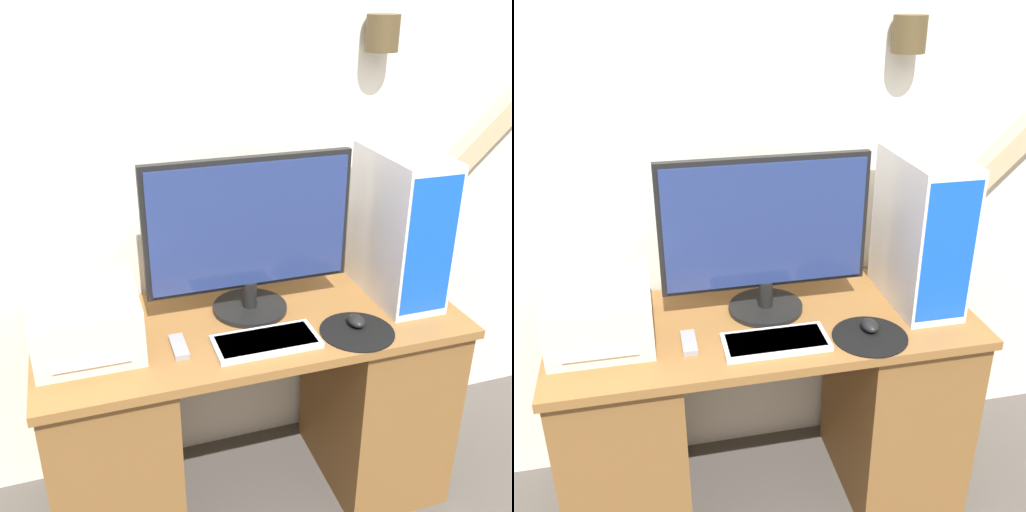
% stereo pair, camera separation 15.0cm
% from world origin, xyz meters
% --- Properties ---
extents(wall_back, '(6.40, 0.16, 2.70)m').
position_xyz_m(wall_back, '(-0.00, 0.62, 1.36)').
color(wall_back, silver).
rests_on(wall_back, ground_plane).
extents(desk, '(1.37, 0.57, 0.76)m').
position_xyz_m(desk, '(0.00, 0.28, 0.39)').
color(desk, brown).
rests_on(desk, ground_plane).
extents(monitor, '(0.67, 0.25, 0.52)m').
position_xyz_m(monitor, '(0.01, 0.36, 1.04)').
color(monitor, black).
rests_on(monitor, desk).
extents(keyboard, '(0.32, 0.15, 0.02)m').
position_xyz_m(keyboard, '(-0.00, 0.14, 0.77)').
color(keyboard, silver).
rests_on(keyboard, desk).
extents(mousepad, '(0.24, 0.24, 0.00)m').
position_xyz_m(mousepad, '(0.29, 0.12, 0.76)').
color(mousepad, black).
rests_on(mousepad, desk).
extents(mouse, '(0.05, 0.07, 0.03)m').
position_xyz_m(mouse, '(0.31, 0.15, 0.78)').
color(mouse, black).
rests_on(mouse, mousepad).
extents(computer_tower, '(0.19, 0.38, 0.51)m').
position_xyz_m(computer_tower, '(0.53, 0.31, 1.01)').
color(computer_tower, white).
rests_on(computer_tower, desk).
extents(printer, '(0.31, 0.34, 0.18)m').
position_xyz_m(printer, '(-0.51, 0.30, 0.85)').
color(printer, beige).
rests_on(printer, desk).
extents(remote_control, '(0.04, 0.12, 0.02)m').
position_xyz_m(remote_control, '(-0.26, 0.19, 0.77)').
color(remote_control, gray).
rests_on(remote_control, desk).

